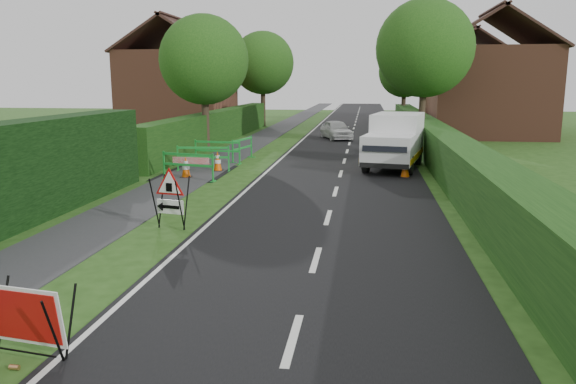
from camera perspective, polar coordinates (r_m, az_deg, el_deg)
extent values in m
plane|color=#224513|center=(10.67, -11.28, -7.92)|extent=(120.00, 120.00, 0.00)
cube|color=black|center=(44.65, 6.77, 6.68)|extent=(6.00, 90.00, 0.02)
cube|color=#2D2D30|center=(45.09, -0.28, 6.80)|extent=(2.00, 90.00, 0.02)
cube|color=#14380F|center=(32.79, -7.01, 5.06)|extent=(1.00, 24.00, 1.80)
cube|color=#14380F|center=(25.92, 14.72, 3.16)|extent=(1.20, 50.00, 1.50)
cube|color=brown|center=(41.72, -11.00, 10.02)|extent=(7.00, 7.00, 5.50)
cube|color=#331E19|center=(42.43, -13.52, 15.13)|extent=(4.00, 7.40, 2.58)
cube|color=#331E19|center=(41.31, -8.82, 15.42)|extent=(4.00, 7.40, 2.58)
cube|color=#331E19|center=(41.93, -11.26, 16.78)|extent=(0.25, 7.40, 0.18)
cube|color=brown|center=(38.27, 19.64, 9.50)|extent=(7.00, 7.00, 5.50)
cube|color=#331E19|center=(38.09, 17.36, 15.43)|extent=(4.00, 7.40, 2.58)
cube|color=#331E19|center=(38.78, 22.64, 15.00)|extent=(4.00, 7.40, 2.58)
cube|color=#331E19|center=(38.50, 20.14, 16.85)|extent=(0.25, 7.40, 0.18)
cube|color=brown|center=(52.22, 17.66, 9.90)|extent=(7.00, 7.00, 5.50)
cube|color=#331E19|center=(52.05, 15.96, 14.23)|extent=(4.00, 7.40, 2.58)
cube|color=#331E19|center=(52.62, 19.85, 13.97)|extent=(4.00, 7.40, 2.58)
cube|color=#331E19|center=(52.39, 17.99, 15.30)|extent=(0.25, 7.40, 0.18)
cylinder|color=#2D2116|center=(28.73, -8.35, 6.80)|extent=(0.36, 0.36, 2.62)
sphere|color=#1B4612|center=(28.66, -8.54, 13.15)|extent=(4.40, 4.40, 4.40)
cylinder|color=#2D2116|center=(31.71, 13.43, 7.33)|extent=(0.36, 0.36, 2.97)
sphere|color=#1B4612|center=(31.69, 13.74, 14.01)|extent=(5.20, 5.20, 5.20)
cylinder|color=#2D2116|center=(44.28, -2.54, 8.52)|extent=(0.36, 0.36, 2.80)
sphere|color=#1B4612|center=(44.26, -2.58, 12.97)|extent=(4.80, 4.80, 4.80)
cylinder|color=#2D2116|center=(47.65, 11.63, 8.28)|extent=(0.36, 0.36, 2.45)
sphere|color=#1B4612|center=(47.60, 11.78, 11.90)|extent=(4.20, 4.20, 4.20)
cylinder|color=black|center=(8.44, -26.94, -10.75)|extent=(0.08, 0.32, 0.91)
cylinder|color=black|center=(7.56, -22.77, -12.97)|extent=(0.08, 0.32, 0.91)
cylinder|color=black|center=(7.79, -21.19, -12.10)|extent=(0.08, 0.32, 0.91)
cylinder|color=black|center=(7.99, -25.70, -14.34)|extent=(1.10, 0.19, 0.03)
cube|color=white|center=(7.95, -25.13, -11.34)|extent=(1.12, 0.30, 0.79)
cube|color=#B00E0C|center=(7.94, -25.21, -11.37)|extent=(1.01, 0.26, 0.69)
cylinder|color=black|center=(13.49, -13.40, -1.15)|extent=(0.10, 0.38, 1.24)
cylinder|color=black|center=(13.75, -12.71, -0.88)|extent=(0.10, 0.38, 1.24)
cylinder|color=black|center=(13.15, -10.92, -1.36)|extent=(0.10, 0.38, 1.24)
cylinder|color=black|center=(13.41, -10.27, -1.09)|extent=(0.10, 0.38, 1.24)
cube|color=white|center=(13.45, -11.87, -1.48)|extent=(0.68, 0.15, 0.34)
cube|color=black|center=(13.43, -11.91, -1.50)|extent=(0.49, 0.11, 0.08)
cone|color=black|center=(13.57, -12.89, -1.41)|extent=(0.19, 0.23, 0.20)
cube|color=black|center=(13.33, -12.00, 0.46)|extent=(0.16, 0.04, 0.20)
cube|color=silver|center=(23.67, 11.05, 5.69)|extent=(2.37, 3.26, 1.77)
cube|color=silver|center=(21.49, 10.18, 4.26)|extent=(2.17, 2.23, 1.08)
cube|color=black|center=(20.56, 9.80, 4.72)|extent=(1.63, 0.51, 0.50)
cube|color=#DBA40B|center=(23.05, 8.40, 3.88)|extent=(0.89, 4.46, 0.22)
cube|color=#DBA40B|center=(22.78, 13.00, 3.63)|extent=(0.89, 4.46, 0.22)
cube|color=black|center=(20.67, 9.74, 2.64)|extent=(1.79, 0.45, 0.18)
cylinder|color=black|center=(21.66, 7.94, 2.89)|extent=(0.36, 0.76, 0.73)
cylinder|color=black|center=(21.41, 12.29, 2.64)|extent=(0.36, 0.76, 0.73)
cylinder|color=black|center=(24.55, 9.28, 3.82)|extent=(0.36, 0.76, 0.73)
cylinder|color=black|center=(24.33, 13.13, 3.61)|extent=(0.36, 0.76, 0.73)
cube|color=black|center=(20.90, 11.79, 1.49)|extent=(0.38, 0.38, 0.04)
cone|color=#EA5707|center=(20.84, 11.84, 2.56)|extent=(0.32, 0.32, 0.75)
cylinder|color=white|center=(20.84, 11.83, 2.46)|extent=(0.25, 0.25, 0.14)
cylinder|color=white|center=(20.81, 11.85, 2.97)|extent=(0.17, 0.17, 0.10)
cube|color=black|center=(23.64, 11.72, 2.60)|extent=(0.38, 0.38, 0.04)
cone|color=#EA5707|center=(23.59, 11.75, 3.55)|extent=(0.32, 0.32, 0.75)
cylinder|color=white|center=(23.59, 11.75, 3.46)|extent=(0.25, 0.25, 0.14)
cylinder|color=white|center=(23.57, 11.77, 3.91)|extent=(0.17, 0.17, 0.10)
cube|color=black|center=(25.91, 11.91, 3.33)|extent=(0.38, 0.38, 0.04)
cone|color=#EA5707|center=(25.86, 11.95, 4.20)|extent=(0.32, 0.32, 0.75)
cylinder|color=white|center=(25.86, 11.94, 4.11)|extent=(0.25, 0.25, 0.14)
cylinder|color=white|center=(25.84, 11.96, 4.53)|extent=(0.17, 0.17, 0.10)
cube|color=black|center=(20.79, -10.30, 1.50)|extent=(0.38, 0.38, 0.04)
cone|color=#EA5707|center=(20.73, -10.34, 2.58)|extent=(0.32, 0.32, 0.75)
cylinder|color=white|center=(20.73, -10.33, 2.47)|extent=(0.25, 0.25, 0.14)
cylinder|color=white|center=(20.70, -10.35, 2.99)|extent=(0.17, 0.17, 0.10)
cube|color=black|center=(22.13, -7.13, 2.18)|extent=(0.38, 0.38, 0.04)
cone|color=#EA5707|center=(22.07, -7.16, 3.19)|extent=(0.32, 0.32, 0.75)
cylinder|color=white|center=(22.08, -7.16, 3.09)|extent=(0.25, 0.25, 0.14)
cylinder|color=white|center=(22.05, -7.17, 3.57)|extent=(0.17, 0.17, 0.10)
cube|color=#1A9230|center=(20.69, -12.48, 2.72)|extent=(0.06, 0.06, 1.00)
cube|color=#1A9230|center=(19.64, -7.65, 2.44)|extent=(0.06, 0.06, 1.00)
cube|color=#1A9230|center=(20.09, -10.17, 3.77)|extent=(1.95, 0.53, 0.08)
cube|color=#1A9230|center=(20.14, -10.13, 2.72)|extent=(1.95, 0.53, 0.08)
cube|color=#1A9230|center=(20.77, -12.42, 1.41)|extent=(0.14, 0.35, 0.04)
cube|color=#1A9230|center=(19.72, -7.61, 1.06)|extent=(0.14, 0.35, 0.04)
cube|color=#1A9230|center=(22.32, -11.14, 3.37)|extent=(0.05, 0.05, 1.00)
cube|color=#1A9230|center=(21.95, -6.04, 3.39)|extent=(0.05, 0.05, 1.00)
cube|color=#1A9230|center=(22.06, -8.64, 4.47)|extent=(1.99, 0.25, 0.08)
cube|color=#1A9230|center=(22.11, -8.62, 3.52)|extent=(1.99, 0.25, 0.08)
cube|color=#1A9230|center=(22.39, -11.09, 2.16)|extent=(0.10, 0.35, 0.04)
cube|color=#1A9230|center=(22.02, -6.02, 2.16)|extent=(0.10, 0.35, 0.04)
cube|color=#1A9230|center=(24.50, -9.36, 4.11)|extent=(0.06, 0.06, 1.00)
cube|color=#1A9230|center=(23.74, -4.95, 4.00)|extent=(0.06, 0.06, 1.00)
cube|color=#1A9230|center=(24.05, -7.21, 5.05)|extent=(1.99, 0.30, 0.08)
cube|color=#1A9230|center=(24.10, -7.19, 4.18)|extent=(1.99, 0.30, 0.08)
cube|color=#1A9230|center=(24.56, -9.32, 3.00)|extent=(0.10, 0.35, 0.04)
cube|color=#1A9230|center=(23.81, -4.93, 2.85)|extent=(0.10, 0.35, 0.04)
cube|color=#1A9230|center=(24.13, -5.63, 4.10)|extent=(0.06, 0.06, 1.00)
cube|color=#1A9230|center=(25.94, -3.75, 4.63)|extent=(0.06, 0.06, 1.00)
cube|color=#1A9230|center=(24.99, -4.67, 5.33)|extent=(0.46, 1.97, 0.08)
cube|color=#1A9230|center=(25.03, -4.66, 4.49)|extent=(0.46, 1.97, 0.08)
cube|color=#1A9230|center=(24.20, -5.61, 2.98)|extent=(0.35, 0.13, 0.04)
cube|color=#1A9230|center=(26.00, -3.73, 3.58)|extent=(0.35, 0.13, 0.04)
cube|color=red|center=(22.05, -9.81, 2.01)|extent=(1.50, 0.19, 0.25)
cylinder|color=#BF7F4C|center=(7.90, -26.01, -15.93)|extent=(0.12, 0.07, 0.07)
imported|color=silver|center=(34.25, 4.94, 6.33)|extent=(2.38, 3.65, 1.16)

